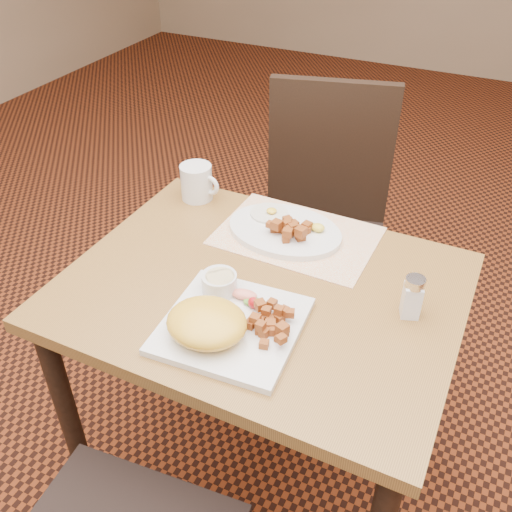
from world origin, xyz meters
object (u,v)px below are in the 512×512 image
(table, at_px, (261,320))
(salt_shaker, at_px, (412,296))
(plate_square, at_px, (232,326))
(coffee_mug, at_px, (197,182))
(plate_oval, at_px, (285,231))
(chair_far, at_px, (323,215))

(table, relative_size, salt_shaker, 9.00)
(table, distance_m, salt_shaker, 0.37)
(plate_square, height_order, salt_shaker, salt_shaker)
(plate_square, distance_m, coffee_mug, 0.55)
(coffee_mug, bearing_deg, plate_oval, -11.80)
(table, xyz_separation_m, chair_far, (-0.08, 0.66, -0.10))
(table, height_order, chair_far, chair_far)
(plate_square, distance_m, salt_shaker, 0.39)
(chair_far, xyz_separation_m, plate_square, (0.08, -0.82, 0.22))
(chair_far, height_order, coffee_mug, chair_far)
(plate_oval, bearing_deg, table, -80.91)
(chair_far, bearing_deg, plate_oval, 80.93)
(table, xyz_separation_m, coffee_mug, (-0.33, 0.28, 0.16))
(table, bearing_deg, salt_shaker, 8.24)
(chair_far, relative_size, plate_square, 3.46)
(chair_far, distance_m, plate_oval, 0.50)
(table, xyz_separation_m, plate_square, (0.01, -0.16, 0.12))
(salt_shaker, distance_m, coffee_mug, 0.70)
(table, height_order, coffee_mug, coffee_mug)
(chair_far, relative_size, coffee_mug, 8.10)
(table, height_order, salt_shaker, salt_shaker)
(chair_far, relative_size, plate_oval, 3.19)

